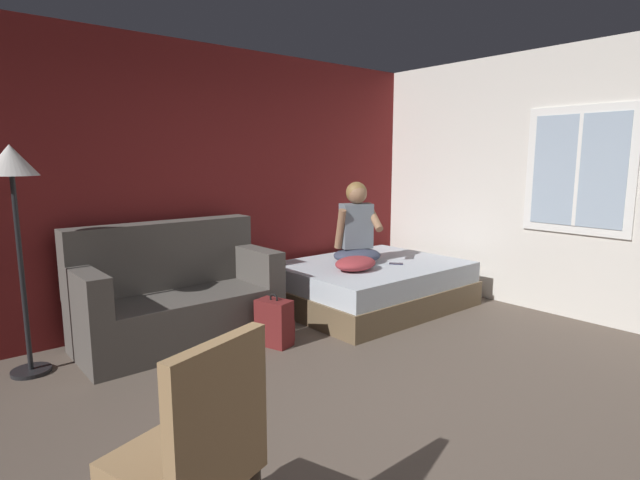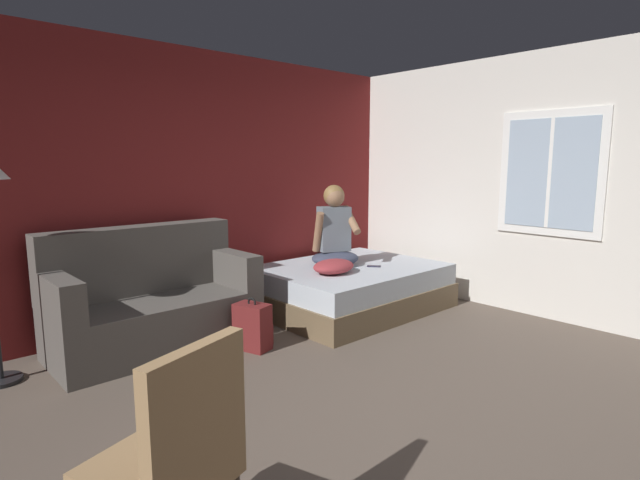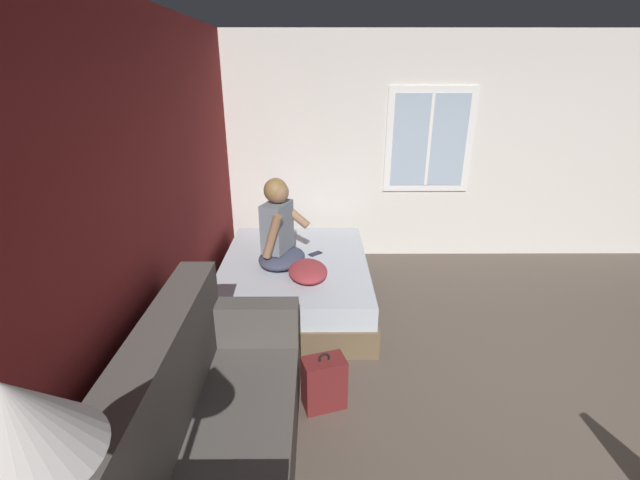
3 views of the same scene
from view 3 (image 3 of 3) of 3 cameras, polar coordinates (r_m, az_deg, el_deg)
ground_plane at (r=3.58m, az=31.12°, el=-21.79°), size 40.00×40.00×0.00m
wall_back_accent at (r=2.61m, az=-26.98°, el=-1.84°), size 11.10×0.16×2.70m
wall_side_with_window at (r=5.62m, az=17.98°, el=11.30°), size 0.19×7.05×2.70m
bed at (r=4.45m, az=-3.32°, el=-5.58°), size 1.94×1.51×0.48m
couch at (r=2.74m, az=-14.46°, el=-22.99°), size 1.70×0.82×1.04m
person_seated at (r=4.12m, az=-5.47°, el=1.14°), size 0.65×0.60×0.88m
backpack at (r=3.24m, az=0.48°, el=-18.51°), size 0.30×0.34×0.46m
throw_pillow at (r=3.96m, az=-1.64°, el=-4.16°), size 0.53×0.42×0.14m
cell_phone at (r=4.48m, az=-0.64°, el=-1.83°), size 0.14×0.15×0.01m
floor_lamp at (r=1.31m, az=-34.21°, el=-24.53°), size 0.36×0.36×1.70m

